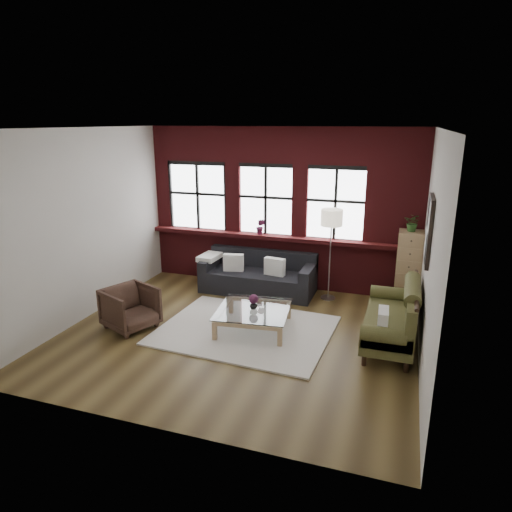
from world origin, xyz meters
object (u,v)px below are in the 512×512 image
(floor_lamp, at_px, (330,251))
(vintage_settee, at_px, (390,313))
(dark_sofa, at_px, (258,272))
(vase, at_px, (254,305))
(coffee_table, at_px, (254,320))
(drawer_chest, at_px, (408,269))
(armchair, at_px, (130,308))

(floor_lamp, bearing_deg, vintage_settee, -52.39)
(dark_sofa, relative_size, vase, 16.11)
(coffee_table, distance_m, floor_lamp, 2.13)
(vintage_settee, relative_size, coffee_table, 1.62)
(coffee_table, bearing_deg, floor_lamp, 62.17)
(dark_sofa, height_order, drawer_chest, drawer_chest)
(vase, relative_size, drawer_chest, 0.10)
(floor_lamp, bearing_deg, vase, -117.83)
(dark_sofa, bearing_deg, armchair, -123.36)
(vase, bearing_deg, coffee_table, 0.00)
(vase, xyz_separation_m, drawer_chest, (2.34, 1.84, 0.27))
(vase, bearing_deg, drawer_chest, 38.20)
(vase, bearing_deg, floor_lamp, 62.17)
(vase, height_order, floor_lamp, floor_lamp)
(vintage_settee, height_order, floor_lamp, floor_lamp)
(armchair, height_order, floor_lamp, floor_lamp)
(vintage_settee, bearing_deg, drawer_chest, 81.97)
(dark_sofa, distance_m, drawer_chest, 2.84)
(coffee_table, relative_size, vase, 8.25)
(dark_sofa, bearing_deg, floor_lamp, 2.93)
(dark_sofa, xyz_separation_m, armchair, (-1.47, -2.24, -0.06))
(vintage_settee, bearing_deg, floor_lamp, 127.61)
(coffee_table, relative_size, drawer_chest, 0.81)
(armchair, xyz_separation_m, drawer_chest, (4.29, 2.40, 0.36))
(dark_sofa, relative_size, drawer_chest, 1.57)
(drawer_chest, bearing_deg, coffee_table, -141.80)
(armchair, bearing_deg, vintage_settee, -56.68)
(coffee_table, xyz_separation_m, vase, (-0.00, 0.00, 0.26))
(vintage_settee, bearing_deg, dark_sofa, 150.44)
(armchair, relative_size, vase, 5.52)
(coffee_table, bearing_deg, vintage_settee, 5.80)
(armchair, distance_m, floor_lamp, 3.74)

